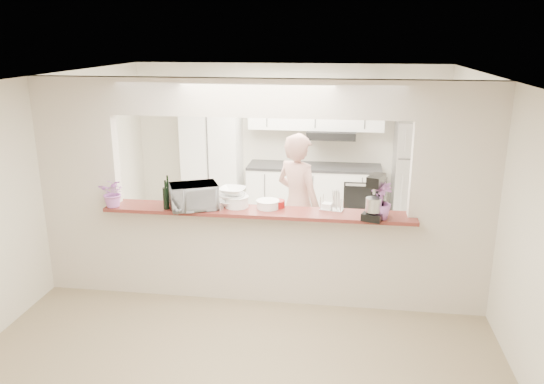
% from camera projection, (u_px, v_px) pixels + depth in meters
% --- Properties ---
extents(floor, '(6.00, 6.00, 0.00)m').
position_uv_depth(floor, '(259.00, 298.00, 6.14)').
color(floor, gray).
rests_on(floor, ground).
extents(tile_overlay, '(5.00, 2.90, 0.01)m').
position_uv_depth(tile_overlay, '(277.00, 247.00, 7.61)').
color(tile_overlay, beige).
rests_on(tile_overlay, floor).
extents(partition, '(5.00, 0.15, 2.50)m').
position_uv_depth(partition, '(258.00, 174.00, 5.72)').
color(partition, beige).
rests_on(partition, floor).
extents(bar_counter, '(3.40, 0.38, 1.09)m').
position_uv_depth(bar_counter, '(259.00, 252.00, 5.97)').
color(bar_counter, beige).
rests_on(bar_counter, floor).
extents(kitchen_cabinets, '(3.15, 0.62, 2.25)m').
position_uv_depth(kitchen_cabinets, '(275.00, 162.00, 8.47)').
color(kitchen_cabinets, white).
rests_on(kitchen_cabinets, floor).
extents(refrigerator, '(0.75, 0.70, 1.70)m').
position_uv_depth(refrigerator, '(418.00, 175.00, 8.14)').
color(refrigerator, '#AEAFB4').
rests_on(refrigerator, floor).
extents(flower_left, '(0.30, 0.26, 0.33)m').
position_uv_depth(flower_left, '(113.00, 192.00, 5.85)').
color(flower_left, pink).
rests_on(flower_left, bar_counter).
extents(wine_bottle_a, '(0.06, 0.06, 0.32)m').
position_uv_depth(wine_bottle_a, '(168.00, 192.00, 6.00)').
color(wine_bottle_a, black).
rests_on(wine_bottle_a, bar_counter).
extents(wine_bottle_b, '(0.07, 0.07, 0.33)m').
position_uv_depth(wine_bottle_b, '(166.00, 198.00, 5.78)').
color(wine_bottle_b, black).
rests_on(wine_bottle_b, bar_counter).
extents(toaster_oven, '(0.60, 0.52, 0.28)m').
position_uv_depth(toaster_oven, '(194.00, 196.00, 5.79)').
color(toaster_oven, '#9D9DA1').
rests_on(toaster_oven, bar_counter).
extents(serving_bowls, '(0.32, 0.32, 0.21)m').
position_uv_depth(serving_bowls, '(233.00, 197.00, 5.89)').
color(serving_bowls, white).
rests_on(serving_bowls, bar_counter).
extents(plate_stack_a, '(0.27, 0.27, 0.12)m').
position_uv_depth(plate_stack_a, '(237.00, 201.00, 5.87)').
color(plate_stack_a, white).
rests_on(plate_stack_a, bar_counter).
extents(plate_stack_b, '(0.25, 0.25, 0.09)m').
position_uv_depth(plate_stack_b, '(268.00, 204.00, 5.83)').
color(plate_stack_b, white).
rests_on(plate_stack_b, bar_counter).
extents(red_bowl, '(0.16, 0.16, 0.08)m').
position_uv_depth(red_bowl, '(277.00, 204.00, 5.87)').
color(red_bowl, maroon).
rests_on(red_bowl, bar_counter).
extents(tan_bowl, '(0.14, 0.14, 0.06)m').
position_uv_depth(tan_bowl, '(264.00, 204.00, 5.89)').
color(tan_bowl, beige).
rests_on(tan_bowl, bar_counter).
extents(utensil_caddy, '(0.27, 0.19, 0.23)m').
position_uv_depth(utensil_caddy, '(332.00, 202.00, 5.74)').
color(utensil_caddy, silver).
rests_on(utensil_caddy, bar_counter).
extents(stand_mixer, '(0.29, 0.36, 0.47)m').
position_uv_depth(stand_mixer, '(376.00, 199.00, 5.47)').
color(stand_mixer, black).
rests_on(stand_mixer, bar_counter).
extents(flower_right, '(0.25, 0.25, 0.40)m').
position_uv_depth(flower_right, '(380.00, 200.00, 5.46)').
color(flower_right, '#BE67BF').
rests_on(flower_right, bar_counter).
extents(person, '(0.78, 0.73, 1.79)m').
position_uv_depth(person, '(298.00, 205.00, 6.60)').
color(person, tan).
rests_on(person, floor).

